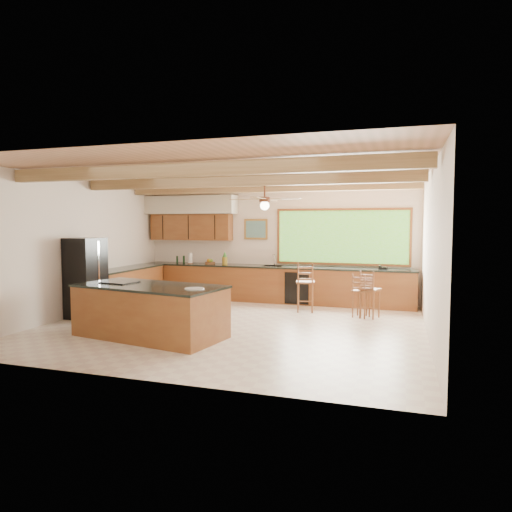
% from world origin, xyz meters
% --- Properties ---
extents(ground, '(7.20, 7.20, 0.00)m').
position_xyz_m(ground, '(0.00, 0.00, 0.00)').
color(ground, beige).
rests_on(ground, ground).
extents(room_shell, '(7.27, 6.54, 3.02)m').
position_xyz_m(room_shell, '(-0.17, 0.65, 2.21)').
color(room_shell, silver).
rests_on(room_shell, ground).
extents(counter_run, '(7.12, 3.10, 1.27)m').
position_xyz_m(counter_run, '(-0.82, 2.52, 0.46)').
color(counter_run, brown).
rests_on(counter_run, ground).
extents(island, '(2.82, 1.68, 0.94)m').
position_xyz_m(island, '(-1.10, -1.23, 0.46)').
color(island, brown).
rests_on(island, ground).
extents(refrigerator, '(0.73, 0.71, 1.70)m').
position_xyz_m(refrigerator, '(-3.22, -0.24, 0.85)').
color(refrigerator, black).
rests_on(refrigerator, ground).
extents(bar_stool_a, '(0.47, 0.47, 1.12)m').
position_xyz_m(bar_stool_a, '(1.06, 1.80, 0.67)').
color(bar_stool_a, brown).
rests_on(bar_stool_a, ground).
extents(bar_stool_b, '(0.34, 0.34, 0.94)m').
position_xyz_m(bar_stool_b, '(2.45, 1.55, 0.56)').
color(bar_stool_b, brown).
rests_on(bar_stool_b, ground).
extents(bar_stool_c, '(0.47, 0.47, 1.01)m').
position_xyz_m(bar_stool_c, '(2.51, 1.55, 0.60)').
color(bar_stool_c, brown).
rests_on(bar_stool_c, ground).
extents(bar_stool_d, '(0.43, 0.43, 0.94)m').
position_xyz_m(bar_stool_d, '(2.33, 1.55, 0.56)').
color(bar_stool_d, brown).
rests_on(bar_stool_d, ground).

